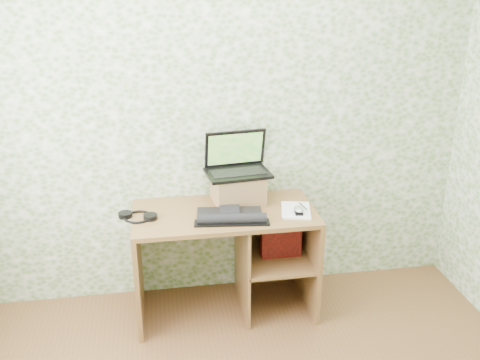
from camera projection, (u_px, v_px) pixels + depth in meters
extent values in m
plane|color=silver|center=(217.00, 118.00, 3.60)|extent=(3.50, 0.00, 3.50)
cube|color=brown|center=(224.00, 214.00, 3.52)|extent=(1.20, 0.60, 0.03)
cube|color=brown|center=(138.00, 270.00, 3.57)|extent=(0.03, 0.60, 0.72)
cube|color=brown|center=(308.00, 256.00, 3.74)|extent=(0.03, 0.60, 0.72)
cube|color=brown|center=(242.00, 262.00, 3.67)|extent=(0.02, 0.56, 0.72)
cube|color=brown|center=(275.00, 257.00, 3.70)|extent=(0.46, 0.56, 0.02)
cube|color=brown|center=(268.00, 240.00, 3.97)|extent=(0.48, 0.02, 0.72)
cube|color=brown|center=(238.00, 188.00, 3.63)|extent=(0.36, 0.31, 0.20)
cube|color=black|center=(238.00, 173.00, 3.59)|extent=(0.45, 0.33, 0.02)
cube|color=black|center=(238.00, 172.00, 3.57)|extent=(0.38, 0.20, 0.00)
cube|color=black|center=(235.00, 148.00, 3.64)|extent=(0.42, 0.12, 0.26)
cube|color=#1D621C|center=(235.00, 149.00, 3.64)|extent=(0.38, 0.09, 0.22)
cube|color=black|center=(229.00, 214.00, 3.44)|extent=(0.43, 0.20, 0.03)
cube|color=black|center=(229.00, 212.00, 3.44)|extent=(0.15, 0.15, 0.05)
cylinder|color=black|center=(232.00, 219.00, 3.34)|extent=(0.44, 0.12, 0.07)
cube|color=black|center=(232.00, 223.00, 3.34)|extent=(0.48, 0.15, 0.01)
torus|color=black|center=(138.00, 217.00, 3.42)|extent=(0.24, 0.24, 0.02)
cylinder|color=black|center=(125.00, 215.00, 3.43)|extent=(0.09, 0.09, 0.03)
cylinder|color=black|center=(150.00, 217.00, 3.40)|extent=(0.09, 0.09, 0.03)
cube|color=silver|center=(296.00, 210.00, 3.51)|extent=(0.24, 0.30, 0.01)
ellipsoid|color=#B7B7B9|center=(299.00, 211.00, 3.46)|extent=(0.07, 0.11, 0.03)
cylinder|color=black|center=(303.00, 206.00, 3.56)|extent=(0.03, 0.12, 0.01)
cube|color=#A0130E|center=(281.00, 234.00, 3.64)|extent=(0.27, 0.09, 0.33)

